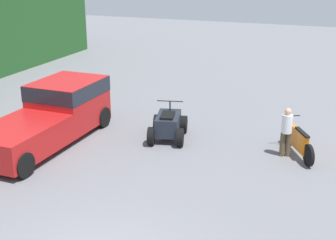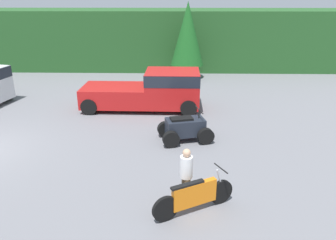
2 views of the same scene
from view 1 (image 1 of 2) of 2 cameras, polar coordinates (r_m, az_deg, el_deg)
pickup_truck_red at (r=17.12m, az=-13.81°, el=0.94°), size 5.82×2.31×1.94m
dirt_bike at (r=16.01m, az=15.63°, el=-2.56°), size 2.18×1.26×1.13m
quad_atv at (r=16.84m, az=0.02°, el=-0.64°), size 2.25×1.68×1.26m
rider_person at (r=15.70m, az=14.25°, el=-1.23°), size 0.44×0.44×1.65m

